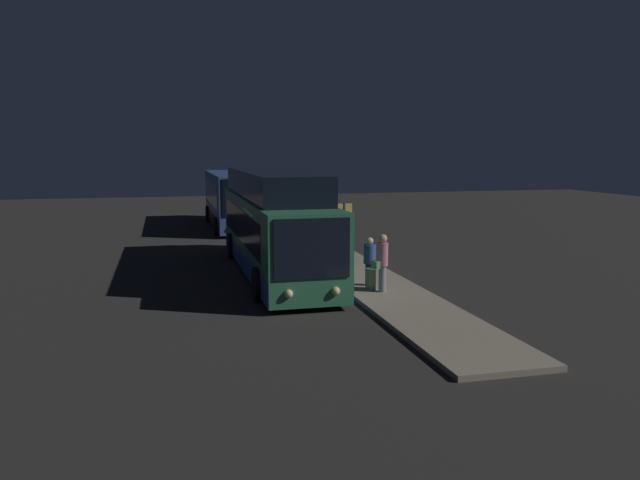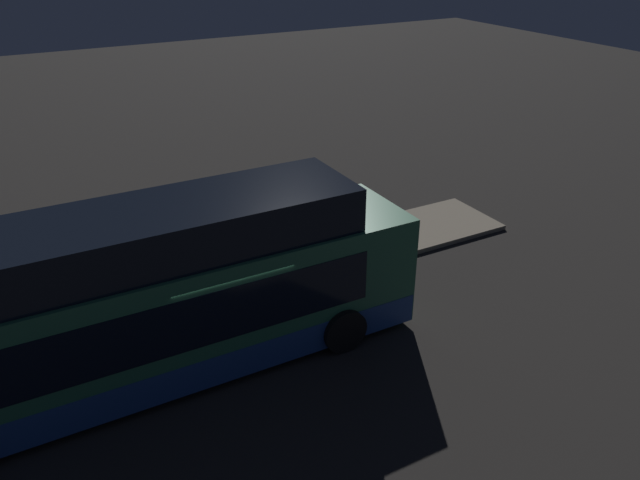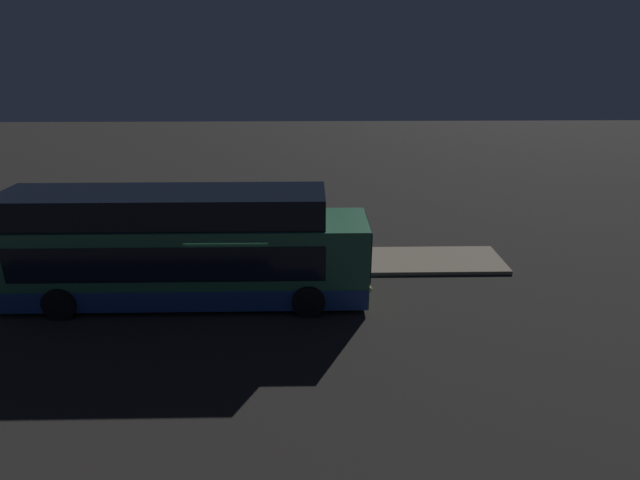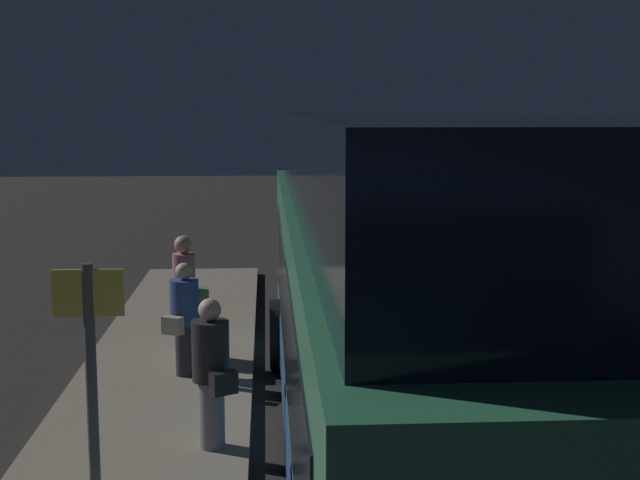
{
  "view_description": "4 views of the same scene",
  "coord_description": "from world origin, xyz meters",
  "views": [
    {
      "loc": [
        20.68,
        -3.86,
        4.57
      ],
      "look_at": [
        2.84,
        0.59,
        1.85
      ],
      "focal_mm": 35.0,
      "sensor_mm": 36.0,
      "label": 1
    },
    {
      "loc": [
        -3.49,
        -10.93,
        8.58
      ],
      "look_at": [
        2.84,
        0.59,
        1.85
      ],
      "focal_mm": 35.0,
      "sensor_mm": 36.0,
      "label": 2
    },
    {
      "loc": [
        2.52,
        -14.94,
        8.05
      ],
      "look_at": [
        2.84,
        0.59,
        1.85
      ],
      "focal_mm": 28.0,
      "sensor_mm": 36.0,
      "label": 3
    },
    {
      "loc": [
        -10.25,
        1.39,
        3.81
      ],
      "look_at": [
        2.84,
        0.59,
        1.85
      ],
      "focal_mm": 50.0,
      "sensor_mm": 36.0,
      "label": 4
    }
  ],
  "objects": [
    {
      "name": "passenger_with_bags",
      "position": [
        1.75,
        2.53,
        0.97
      ],
      "size": [
        0.66,
        0.56,
        1.57
      ],
      "rotation": [
        0.0,
        0.0,
        1.08
      ],
      "color": "#2D2D33",
      "rests_on": "platform"
    },
    {
      "name": "passenger_waiting",
      "position": [
        2.76,
        2.6,
        1.14
      ],
      "size": [
        0.45,
        0.57,
        1.81
      ],
      "rotation": [
        0.0,
        0.0,
        -2.83
      ],
      "color": "gray",
      "rests_on": "platform"
    },
    {
      "name": "ground",
      "position": [
        0.0,
        0.0,
        0.0
      ],
      "size": [
        80.0,
        80.0,
        0.0
      ],
      "primitive_type": "plane",
      "color": "#2B2826"
    },
    {
      "name": "sign_post",
      "position": [
        -2.6,
        2.94,
        1.58
      ],
      "size": [
        0.1,
        0.61,
        2.34
      ],
      "color": "#4C4C51",
      "rests_on": "platform"
    },
    {
      "name": "bus_lead",
      "position": [
        -1.69,
        -0.01,
        1.66
      ],
      "size": [
        11.99,
        2.72,
        3.74
      ],
      "color": "#2D704C",
      "rests_on": "ground"
    },
    {
      "name": "suitcase",
      "position": [
        2.34,
        2.37,
        0.47
      ],
      "size": [
        0.43,
        0.2,
        0.9
      ],
      "color": "#598C59",
      "rests_on": "platform"
    },
    {
      "name": "passenger_boarding",
      "position": [
        -0.94,
        2.0,
        1.02
      ],
      "size": [
        0.67,
        0.58,
        1.65
      ],
      "rotation": [
        0.0,
        0.0,
        2.08
      ],
      "color": "gray",
      "rests_on": "platform"
    },
    {
      "name": "platform",
      "position": [
        0.0,
        2.83,
        0.07
      ],
      "size": [
        20.0,
        2.46,
        0.14
      ],
      "color": "gray",
      "rests_on": "ground"
    }
  ]
}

